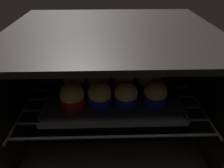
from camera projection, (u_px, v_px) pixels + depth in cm
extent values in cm
cube|color=black|center=(112.00, 124.00, 73.16)|extent=(59.00, 47.00, 1.50)
cube|color=black|center=(112.00, 31.00, 53.68)|extent=(59.00, 47.00, 1.50)
cube|color=black|center=(110.00, 55.00, 82.43)|extent=(59.00, 1.50, 34.00)
cube|color=black|center=(24.00, 86.00, 62.74)|extent=(1.50, 47.00, 34.00)
cube|color=black|center=(199.00, 83.00, 64.10)|extent=(1.50, 47.00, 34.00)
cylinder|color=#4C494C|center=(114.00, 137.00, 49.41)|extent=(54.00, 0.80, 0.80)
cylinder|color=#4C494C|center=(113.00, 122.00, 53.95)|extent=(54.00, 0.80, 0.80)
cylinder|color=#4C494C|center=(113.00, 109.00, 58.48)|extent=(54.00, 0.80, 0.80)
cylinder|color=#4C494C|center=(112.00, 98.00, 63.02)|extent=(54.00, 0.80, 0.80)
cylinder|color=#4C494C|center=(112.00, 89.00, 67.56)|extent=(54.00, 0.80, 0.80)
cylinder|color=#4C494C|center=(111.00, 80.00, 72.09)|extent=(54.00, 0.80, 0.80)
cylinder|color=#4C494C|center=(111.00, 73.00, 76.63)|extent=(54.00, 0.80, 0.80)
cylinder|color=#4C494C|center=(111.00, 66.00, 81.16)|extent=(54.00, 0.80, 0.80)
cylinder|color=#4C494C|center=(31.00, 94.00, 64.65)|extent=(0.80, 42.00, 0.80)
cylinder|color=#4C494C|center=(191.00, 92.00, 65.92)|extent=(0.80, 42.00, 0.80)
cube|color=#4C4C51|center=(112.00, 91.00, 64.66)|extent=(40.31, 32.31, 1.20)
cube|color=#4C4C51|center=(114.00, 122.00, 50.89)|extent=(40.31, 0.80, 1.00)
cube|color=#4C4C51|center=(111.00, 66.00, 77.22)|extent=(40.31, 0.80, 1.00)
cube|color=#4C4C51|center=(52.00, 89.00, 63.59)|extent=(0.80, 32.31, 1.00)
cube|color=#4C4C51|center=(171.00, 87.00, 64.52)|extent=(0.80, 32.31, 1.00)
cylinder|color=red|center=(73.00, 101.00, 56.29)|extent=(6.90, 6.90, 3.56)
sphere|color=#E0CC7A|center=(72.00, 94.00, 54.99)|extent=(7.05, 7.05, 7.05)
cylinder|color=#1928B7|center=(100.00, 100.00, 56.55)|extent=(6.90, 6.90, 3.56)
sphere|color=#E0CC7A|center=(100.00, 93.00, 55.08)|extent=(6.75, 6.75, 6.75)
sphere|color=#1E6023|center=(100.00, 87.00, 53.91)|extent=(2.17, 2.17, 2.17)
cylinder|color=#1928B7|center=(126.00, 100.00, 56.77)|extent=(6.90, 6.90, 3.56)
sphere|color=#E0CC7A|center=(126.00, 93.00, 55.38)|extent=(6.73, 6.73, 6.73)
cylinder|color=#1928B7|center=(154.00, 99.00, 57.25)|extent=(6.90, 6.90, 3.56)
sphere|color=#DBBC60|center=(155.00, 92.00, 55.91)|extent=(6.76, 6.76, 6.76)
sphere|color=#19511E|center=(159.00, 83.00, 55.32)|extent=(1.98, 1.98, 1.98)
cylinder|color=#7A238C|center=(75.00, 86.00, 62.75)|extent=(6.90, 6.90, 3.56)
sphere|color=gold|center=(74.00, 78.00, 61.03)|extent=(7.35, 7.35, 7.35)
cylinder|color=#0C8C84|center=(99.00, 85.00, 63.18)|extent=(6.90, 6.90, 3.56)
sphere|color=gold|center=(98.00, 79.00, 61.86)|extent=(7.57, 7.57, 7.57)
sphere|color=#19511E|center=(98.00, 72.00, 60.28)|extent=(2.49, 2.49, 2.49)
cylinder|color=#7A238C|center=(123.00, 84.00, 63.66)|extent=(6.90, 6.90, 3.56)
sphere|color=#E0CC7A|center=(123.00, 77.00, 62.18)|extent=(6.88, 6.88, 6.88)
cylinder|color=#1928B7|center=(148.00, 85.00, 63.36)|extent=(6.90, 6.90, 3.56)
sphere|color=#DBBC60|center=(149.00, 78.00, 61.81)|extent=(7.58, 7.58, 7.58)
cylinder|color=#7A238C|center=(77.00, 74.00, 69.44)|extent=(6.90, 6.90, 3.56)
sphere|color=#E0CC7A|center=(77.00, 67.00, 68.01)|extent=(7.28, 7.28, 7.28)
cylinder|color=#1928B7|center=(101.00, 73.00, 70.11)|extent=(6.90, 6.90, 3.56)
sphere|color=#E0CC7A|center=(101.00, 67.00, 68.80)|extent=(6.60, 6.60, 6.60)
cylinder|color=#1928B7|center=(122.00, 73.00, 70.10)|extent=(6.90, 6.90, 3.56)
sphere|color=gold|center=(122.00, 65.00, 68.40)|extent=(7.47, 7.47, 7.47)
sphere|color=#19511E|center=(125.00, 58.00, 65.91)|extent=(2.40, 2.40, 2.40)
cylinder|color=#1928B7|center=(143.00, 72.00, 70.45)|extent=(6.90, 6.90, 3.56)
sphere|color=#DBBC60|center=(144.00, 66.00, 69.04)|extent=(6.86, 6.86, 6.86)
sphere|color=#1E6023|center=(145.00, 59.00, 67.64)|extent=(1.74, 1.74, 1.74)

